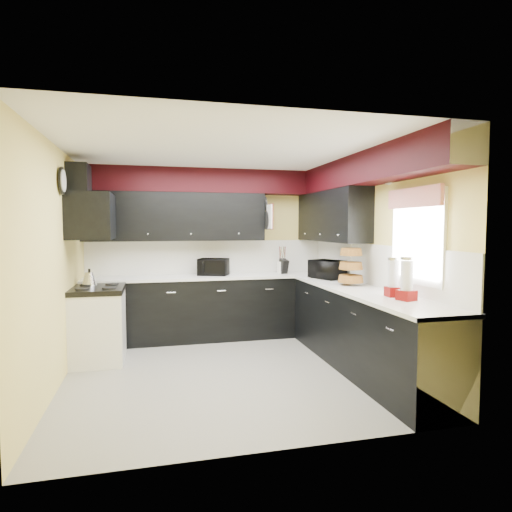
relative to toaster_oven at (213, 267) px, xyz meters
The scene contains 35 objects.
ground 1.85m from the toaster_oven, 91.09° to the right, with size 3.60×3.60×0.00m, color gray.
wall_back 0.35m from the toaster_oven, 95.67° to the left, with size 3.60×0.06×2.50m, color #E0C666.
wall_right 2.33m from the toaster_oven, 40.45° to the right, with size 0.06×3.60×2.50m, color #E0C666.
wall_left 2.38m from the toaster_oven, 140.46° to the right, with size 0.06×3.60×2.50m, color #E0C666.
ceiling 2.08m from the toaster_oven, 91.09° to the right, with size 3.60×3.60×0.06m, color white.
cab_back 0.61m from the toaster_oven, 161.03° to the right, with size 3.60×0.60×0.90m, color black.
cab_right 2.41m from the toaster_oven, 50.89° to the right, with size 0.60×3.00×0.90m, color black.
counter_back 0.15m from the toaster_oven, 161.03° to the right, with size 3.62×0.64×0.04m, color white.
counter_right 2.34m from the toaster_oven, 50.89° to the right, with size 0.64×3.02×0.04m, color white.
splash_back 0.31m from the toaster_oven, 95.87° to the left, with size 3.60×0.02×0.50m, color white.
splash_right 2.32m from the toaster_oven, 40.61° to the right, with size 0.02×3.60×0.50m, color white.
upper_back 0.91m from the toaster_oven, 167.72° to the left, with size 2.60×0.35×0.70m, color black.
upper_right 1.86m from the toaster_oven, 20.91° to the right, with size 0.35×1.80×0.70m, color black.
soffit_back 1.27m from the toaster_oven, 104.65° to the left, with size 3.60×0.36×0.35m, color black.
soffit_right 2.64m from the toaster_oven, 46.72° to the right, with size 0.36×3.24×0.35m, color black.
stove 1.82m from the toaster_oven, 153.57° to the right, with size 0.60×0.75×0.86m, color white.
cooktop 1.72m from the toaster_oven, 153.57° to the right, with size 0.62×0.77×0.06m, color black.
hood 1.89m from the toaster_oven, 154.30° to the right, with size 0.50×0.78×0.55m, color black.
hood_duct 2.19m from the toaster_oven, 156.03° to the right, with size 0.24×0.40×0.40m, color black.
window 3.02m from the toaster_oven, 53.92° to the right, with size 0.03×0.86×0.96m, color white, non-canonical shape.
valance 3.08m from the toaster_oven, 54.78° to the right, with size 0.04×0.88×0.20m, color red.
pan_top 1.23m from the toaster_oven, ahead, with size 0.03×0.22×0.40m, color black, non-canonical shape.
pan_mid 1.05m from the toaster_oven, ahead, with size 0.03×0.28×0.46m, color black, non-canonical shape.
pan_low 1.04m from the toaster_oven, 12.13° to the left, with size 0.03×0.24×0.42m, color black, non-canonical shape.
cut_board 1.11m from the toaster_oven, 14.68° to the right, with size 0.03×0.26×0.35m, color white.
baskets 2.09m from the toaster_oven, 44.39° to the right, with size 0.27×0.27×0.50m, color brown, non-canonical shape.
clock 2.45m from the toaster_oven, 144.99° to the right, with size 0.03×0.30×0.30m, color black, non-canonical shape.
deco_plate 2.81m from the toaster_oven, 46.89° to the right, with size 0.03×0.24×0.24m, color white, non-canonical shape.
toaster_oven is the anchor object (origin of this frame).
microwave 1.67m from the toaster_oven, 28.21° to the right, with size 0.46×0.31×0.26m, color black.
utensil_crock 1.07m from the toaster_oven, ahead, with size 0.17×0.17×0.18m, color silver.
knife_block 1.07m from the toaster_oven, ahead, with size 0.10×0.14×0.22m, color black.
kettle 1.74m from the toaster_oven, 161.51° to the right, with size 0.18×0.18×0.16m, color silver, non-canonical shape.
dispenser_a 3.00m from the toaster_oven, 59.25° to the right, with size 0.15×0.15×0.40m, color #5F0916, non-canonical shape.
dispenser_b 2.81m from the toaster_oven, 56.93° to the right, with size 0.14×0.14×0.37m, color #590800, non-canonical shape.
Camera 1 is at (-0.83, -4.74, 1.66)m, focal length 30.00 mm.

